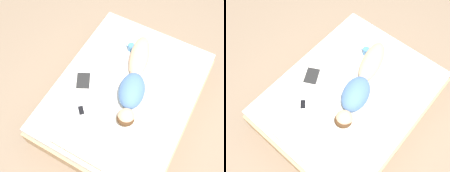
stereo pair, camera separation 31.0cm
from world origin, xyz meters
The scene contains 7 objects.
ground_plane centered at (0.00, 0.00, 0.00)m, with size 12.00×12.00×0.00m, color #7A6651.
bed centered at (0.00, 0.00, 0.21)m, with size 1.64×2.09×0.43m.
person centered at (-0.06, -0.09, 0.54)m, with size 0.55×1.29×0.23m.
open_magazine centered at (0.40, 0.09, 0.44)m, with size 0.59×0.52×0.01m.
coffee_mug centered at (0.21, -0.56, 0.48)m, with size 0.12×0.09×0.10m.
cell_phone centered at (0.32, 0.50, 0.44)m, with size 0.14×0.14×0.01m.
pillow centered at (0.09, 0.79, 0.48)m, with size 0.62×0.37×0.10m.
Camera 1 is at (-0.59, 1.41, 3.18)m, focal length 42.00 mm.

